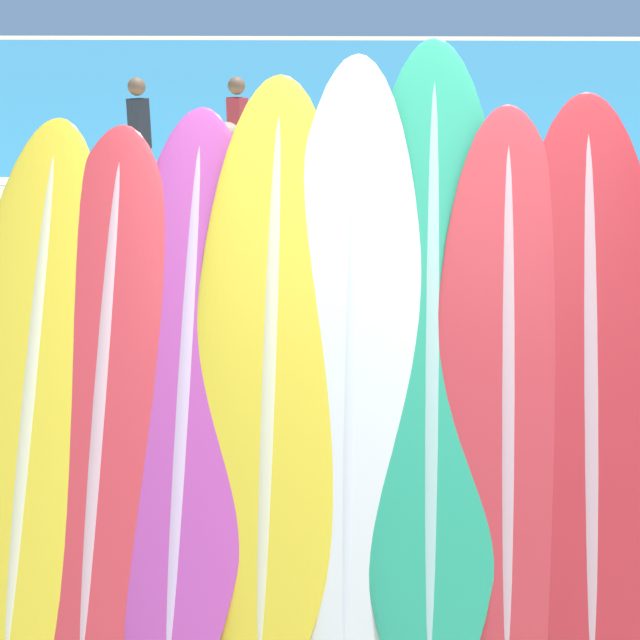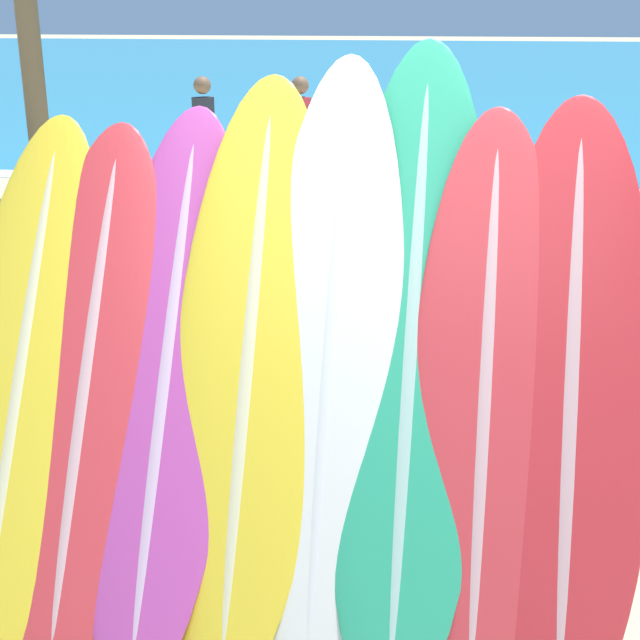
% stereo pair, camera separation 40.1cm
% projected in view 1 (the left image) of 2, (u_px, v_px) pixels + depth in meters
% --- Properties ---
extents(ocean_water, '(120.00, 60.00, 0.01)m').
position_uv_depth(ocean_water, '(378.00, 63.00, 39.87)').
color(ocean_water, teal).
rests_on(ocean_water, ground_plane).
extents(surfboard_rack, '(2.40, 0.04, 0.97)m').
position_uv_depth(surfboard_rack, '(308.00, 505.00, 3.42)').
color(surfboard_rack, '#47474C').
rests_on(surfboard_rack, ground_plane).
extents(surfboard_slot_0, '(0.56, 1.19, 1.93)m').
position_uv_depth(surfboard_slot_0, '(33.00, 395.00, 3.30)').
color(surfboard_slot_0, yellow).
rests_on(surfboard_slot_0, ground_plane).
extents(surfboard_slot_1, '(0.55, 1.15, 1.91)m').
position_uv_depth(surfboard_slot_1, '(102.00, 400.00, 3.28)').
color(surfboard_slot_1, red).
rests_on(surfboard_slot_1, ground_plane).
extents(surfboard_slot_2, '(0.55, 1.21, 1.97)m').
position_uv_depth(surfboard_slot_2, '(185.00, 392.00, 3.28)').
color(surfboard_slot_2, '#B23D8E').
rests_on(surfboard_slot_2, ground_plane).
extents(surfboard_slot_3, '(0.58, 1.15, 2.10)m').
position_uv_depth(surfboard_slot_3, '(270.00, 375.00, 3.26)').
color(surfboard_slot_3, yellow).
rests_on(surfboard_slot_3, ground_plane).
extents(surfboard_slot_4, '(0.53, 1.12, 2.17)m').
position_uv_depth(surfboard_slot_4, '(351.00, 366.00, 3.25)').
color(surfboard_slot_4, silver).
rests_on(surfboard_slot_4, ground_plane).
extents(surfboard_slot_5, '(0.57, 1.23, 2.23)m').
position_uv_depth(surfboard_slot_5, '(432.00, 358.00, 3.25)').
color(surfboard_slot_5, '#289E70').
rests_on(surfboard_slot_5, ground_plane).
extents(surfboard_slot_6, '(0.53, 1.00, 2.00)m').
position_uv_depth(surfboard_slot_6, '(507.00, 397.00, 3.21)').
color(surfboard_slot_6, red).
rests_on(surfboard_slot_6, ground_plane).
extents(surfboard_slot_7, '(0.58, 1.02, 2.04)m').
position_uv_depth(surfboard_slot_7, '(589.00, 392.00, 3.20)').
color(surfboard_slot_7, red).
rests_on(surfboard_slot_7, ground_plane).
extents(person_near_water, '(0.27, 0.25, 1.56)m').
position_uv_depth(person_near_water, '(238.00, 137.00, 10.73)').
color(person_near_water, '#846047').
rests_on(person_near_water, ground_plane).
extents(person_mid_beach, '(0.26, 0.26, 1.56)m').
position_uv_depth(person_mid_beach, '(140.00, 139.00, 10.59)').
color(person_mid_beach, '#846047').
rests_on(person_mid_beach, ground_plane).
extents(person_far_left, '(0.27, 0.23, 1.59)m').
position_uv_depth(person_far_left, '(230.00, 225.00, 6.34)').
color(person_far_left, tan).
rests_on(person_far_left, ground_plane).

